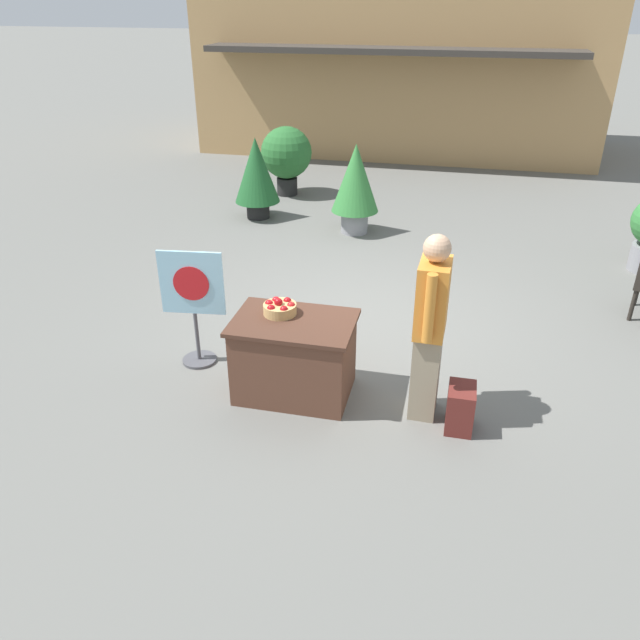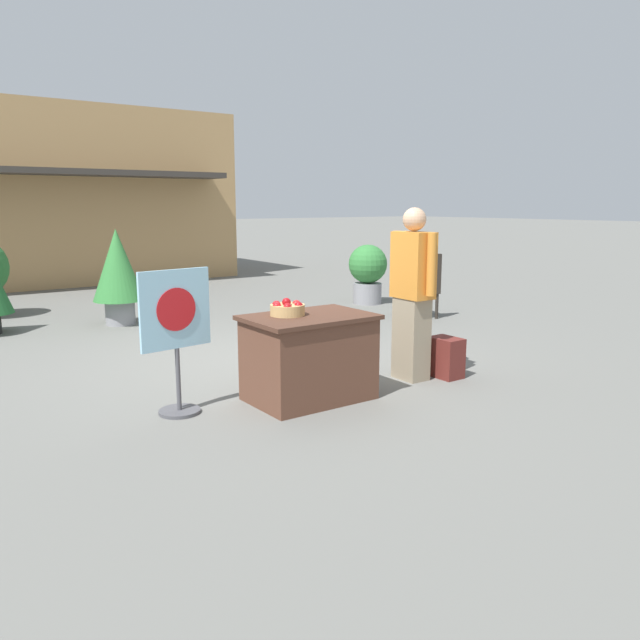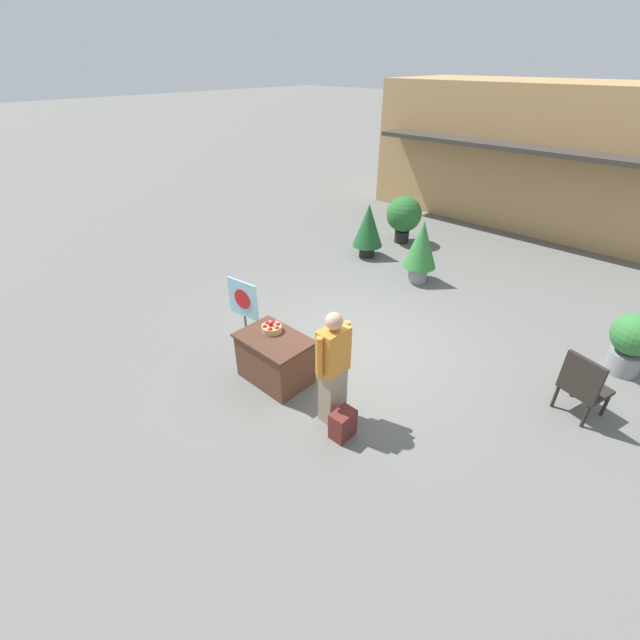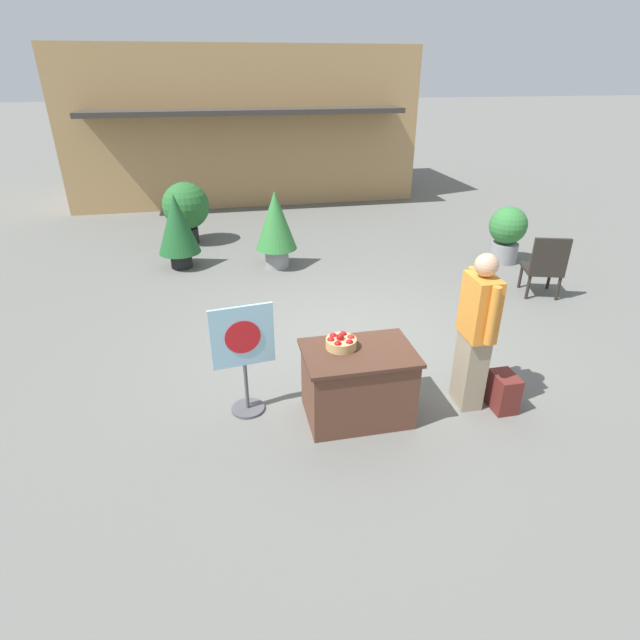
{
  "view_description": "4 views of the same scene",
  "coord_description": "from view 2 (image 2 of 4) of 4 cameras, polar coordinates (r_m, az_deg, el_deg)",
  "views": [
    {
      "loc": [
        1.0,
        -6.41,
        3.51
      ],
      "look_at": [
        -0.24,
        -1.1,
        0.62
      ],
      "focal_mm": 35.0,
      "sensor_mm": 36.0,
      "label": 1
    },
    {
      "loc": [
        -3.55,
        -6.1,
        1.79
      ],
      "look_at": [
        0.09,
        -0.98,
        0.62
      ],
      "focal_mm": 35.0,
      "sensor_mm": 36.0,
      "label": 2
    },
    {
      "loc": [
        3.83,
        -4.99,
        4.47
      ],
      "look_at": [
        -0.07,
        -0.8,
        0.94
      ],
      "focal_mm": 24.0,
      "sensor_mm": 36.0,
      "label": 3
    },
    {
      "loc": [
        -1.68,
        -5.69,
        3.35
      ],
      "look_at": [
        -0.64,
        -0.7,
        0.78
      ],
      "focal_mm": 28.0,
      "sensor_mm": 36.0,
      "label": 4
    }
  ],
  "objects": [
    {
      "name": "apple_basket",
      "position": [
        5.66,
        -3.0,
        1.05
      ],
      "size": [
        0.32,
        0.32,
        0.16
      ],
      "color": "tan",
      "rests_on": "display_table"
    },
    {
      "name": "potted_plant_near_right",
      "position": [
        9.75,
        -18.01,
        4.39
      ],
      "size": [
        0.76,
        0.76,
        1.43
      ],
      "color": "gray",
      "rests_on": "ground_plane"
    },
    {
      "name": "storefront_building",
      "position": [
        16.1,
        -25.84,
        10.14
      ],
      "size": [
        9.13,
        4.74,
        3.9
      ],
      "color": "tan",
      "rests_on": "ground_plane"
    },
    {
      "name": "backpack",
      "position": [
        6.65,
        11.41,
        -3.37
      ],
      "size": [
        0.24,
        0.34,
        0.42
      ],
      "color": "maroon",
      "rests_on": "ground_plane"
    },
    {
      "name": "person_visitor",
      "position": [
        6.4,
        8.46,
        2.48
      ],
      "size": [
        0.27,
        0.61,
        1.76
      ],
      "rotation": [
        0.0,
        0.0,
        3.11
      ],
      "color": "gray",
      "rests_on": "ground_plane"
    },
    {
      "name": "ground_plane",
      "position": [
        7.28,
        -5.07,
        -3.69
      ],
      "size": [
        120.0,
        120.0,
        0.0
      ],
      "primitive_type": "plane",
      "color": "slate"
    },
    {
      "name": "poster_board",
      "position": [
        5.43,
        -13.0,
        -1.26
      ],
      "size": [
        0.65,
        0.36,
        1.25
      ],
      "rotation": [
        0.0,
        0.0,
        -1.45
      ],
      "color": "#4C4C51",
      "rests_on": "ground_plane"
    },
    {
      "name": "display_table",
      "position": [
        5.75,
        -1.01,
        -3.43
      ],
      "size": [
        1.14,
        0.79,
        0.79
      ],
      "color": "brown",
      "rests_on": "ground_plane"
    },
    {
      "name": "potted_plant_near_left",
      "position": [
        11.31,
        4.39,
        4.53
      ],
      "size": [
        0.7,
        0.7,
        1.07
      ],
      "color": "gray",
      "rests_on": "ground_plane"
    },
    {
      "name": "patio_chair",
      "position": [
        9.94,
        9.17,
        3.29
      ],
      "size": [
        0.69,
        0.69,
        1.03
      ],
      "rotation": [
        0.0,
        0.0,
        1.26
      ],
      "color": "#28231E",
      "rests_on": "ground_plane"
    }
  ]
}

